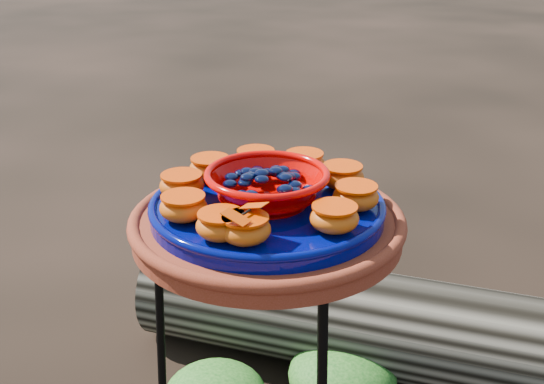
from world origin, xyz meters
The scene contains 17 objects.
terracotta_saucer centered at (0.00, 0.00, 0.72)m, with size 0.47×0.47×0.04m, color maroon.
cobalt_plate centered at (0.00, 0.00, 0.75)m, with size 0.40×0.40×0.03m, color #030937.
red_bowl centered at (0.00, 0.00, 0.79)m, with size 0.20×0.20×0.06m, color #D80200, non-canonical shape.
glass_gems centered at (0.00, 0.00, 0.83)m, with size 0.16×0.16×0.03m, color black, non-canonical shape.
orange_half_0 centered at (0.05, -0.14, 0.79)m, with size 0.08×0.08×0.04m, color #AA3300.
orange_half_1 centered at (0.15, -0.03, 0.79)m, with size 0.08×0.08×0.04m, color #AA3300.
orange_half_2 centered at (0.14, 0.06, 0.79)m, with size 0.08×0.08×0.04m, color #AA3300.
orange_half_3 centered at (0.07, 0.13, 0.79)m, with size 0.08×0.08×0.04m, color #AA3300.
orange_half_4 centered at (-0.02, 0.15, 0.79)m, with size 0.08×0.08×0.04m, color #AA3300.
orange_half_5 centered at (-0.10, 0.11, 0.79)m, with size 0.08×0.08×0.04m, color #AA3300.
orange_half_6 centered at (-0.15, 0.03, 0.79)m, with size 0.08×0.08×0.04m, color #AA3300.
orange_half_7 centered at (-0.14, -0.06, 0.79)m, with size 0.08×0.08×0.04m, color #AA3300.
orange_half_8 centered at (-0.07, -0.13, 0.79)m, with size 0.08×0.08×0.04m, color #AA3300.
orange_half_9 centered at (0.02, -0.15, 0.79)m, with size 0.08×0.08×0.04m, color #AA3300.
butterfly centered at (0.05, -0.14, 0.81)m, with size 0.09×0.05×0.02m, color #D13500, non-canonical shape.
driftwood_log centered at (0.05, 0.65, 0.15)m, with size 1.57×0.41×0.29m, color black, non-canonical shape.
foliage_back centered at (-0.07, 0.46, 0.07)m, with size 0.29×0.29×0.15m, color #0D440F.
Camera 1 is at (0.60, -0.88, 1.24)m, focal length 45.00 mm.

